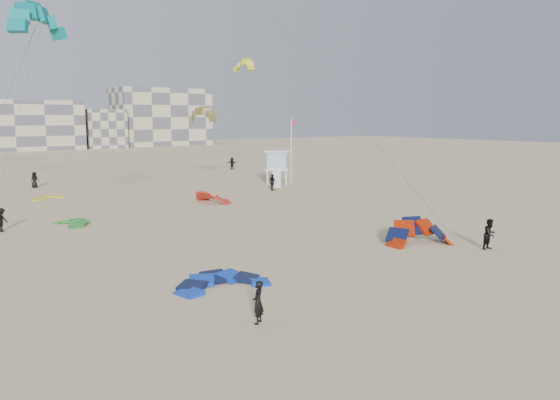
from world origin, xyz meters
TOP-DOWN VIEW (x-y plane):
  - ground at (0.00, 0.00)m, footprint 320.00×320.00m
  - kite_ground_blue at (-1.07, 4.47)m, footprint 4.47×4.67m
  - kite_ground_orange at (13.07, 4.96)m, footprint 5.36×5.37m
  - kite_ground_green at (-2.91, 23.67)m, footprint 3.51×3.34m
  - kite_ground_red_far at (10.57, 27.25)m, footprint 4.62×4.49m
  - kite_ground_yellow at (-1.35, 38.54)m, footprint 3.34×3.46m
  - kitesurfer_main at (-2.21, -0.38)m, footprint 0.72×0.69m
  - kitesurfer_b at (15.43, 1.67)m, footprint 0.91×0.72m
  - kitesurfer_c at (-7.43, 23.88)m, footprint 1.19×1.18m
  - kitesurfer_d at (19.91, 31.06)m, footprint 0.60×1.10m
  - kitesurfer_e at (-0.53, 48.35)m, footprint 1.01×0.83m
  - kitesurfer_f at (28.66, 54.81)m, footprint 1.10×1.81m
  - kite_fly_teal_a at (-5.34, 19.06)m, footprint 7.71×5.20m
  - kite_fly_olive at (16.70, 40.88)m, footprint 4.49×15.18m
  - kite_fly_yellow at (29.17, 51.84)m, footprint 4.15×4.06m
  - lifeguard_tower_near at (23.43, 35.29)m, footprint 3.93×6.00m
  - flagpole at (25.09, 34.72)m, footprint 0.62×0.10m
  - condo_mid at (10.00, 130.00)m, footprint 32.00×16.00m
  - condo_east at (50.00, 132.00)m, footprint 26.00×14.00m
  - condo_fill_right at (32.00, 128.00)m, footprint 10.00×10.00m

SIDE VIEW (x-z plane):
  - ground at x=0.00m, z-range 0.00..0.00m
  - kite_ground_blue at x=-1.07m, z-range -0.67..0.67m
  - kite_ground_orange at x=13.07m, z-range -2.11..2.11m
  - kite_ground_green at x=-2.91m, z-range -0.56..0.56m
  - kite_ground_red_far at x=10.57m, z-range -1.71..1.71m
  - kite_ground_yellow at x=-1.35m, z-range -0.32..0.32m
  - kitesurfer_c at x=-7.43m, z-range 0.00..1.65m
  - kitesurfer_main at x=-2.21m, z-range 0.00..1.66m
  - kitesurfer_e at x=-0.53m, z-range 0.00..1.78m
  - kitesurfer_d at x=19.91m, z-range 0.00..1.79m
  - kitesurfer_b at x=15.43m, z-range 0.00..1.83m
  - kitesurfer_f at x=28.66m, z-range 0.00..1.86m
  - lifeguard_tower_near at x=23.43m, z-range -0.02..3.97m
  - flagpole at x=25.09m, z-range 0.20..7.88m
  - condo_fill_right at x=32.00m, z-range 0.00..10.00m
  - condo_mid at x=10.00m, z-range 0.00..12.00m
  - kite_fly_olive at x=16.70m, z-range 3.89..12.11m
  - condo_east at x=50.00m, z-range 0.00..16.00m
  - kite_fly_teal_a at x=-5.34m, z-range 6.45..20.20m
  - kite_fly_yellow at x=29.17m, z-range 7.39..22.90m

